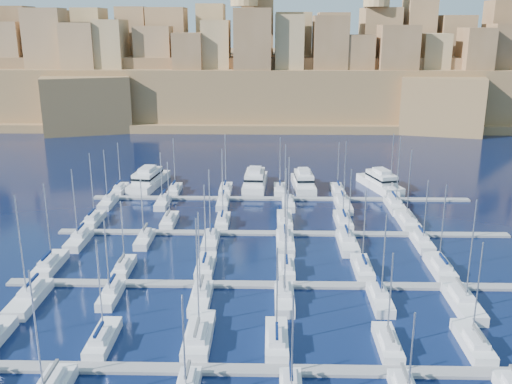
{
  "coord_description": "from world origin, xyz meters",
  "views": [
    {
      "loc": [
        -2.63,
        -90.07,
        37.82
      ],
      "look_at": [
        -4.84,
        6.0,
        9.41
      ],
      "focal_mm": 40.0,
      "sensor_mm": 36.0,
      "label": 1
    }
  ],
  "objects_px": {
    "motor_yacht_c": "(303,182)",
    "motor_yacht_d": "(380,182)",
    "sailboat_4": "(388,344)",
    "sailboat_2": "(199,336)",
    "motor_yacht_b": "(255,181)",
    "motor_yacht_a": "(148,180)"
  },
  "relations": [
    {
      "from": "sailboat_2",
      "to": "motor_yacht_d",
      "type": "distance_m",
      "value": 77.37
    },
    {
      "from": "sailboat_2",
      "to": "sailboat_4",
      "type": "relative_size",
      "value": 1.29
    },
    {
      "from": "sailboat_4",
      "to": "motor_yacht_a",
      "type": "xyz_separation_m",
      "value": [
        -43.57,
        70.87,
        1.0
      ]
    },
    {
      "from": "sailboat_2",
      "to": "motor_yacht_a",
      "type": "height_order",
      "value": "sailboat_2"
    },
    {
      "from": "motor_yacht_a",
      "to": "motor_yacht_d",
      "type": "xyz_separation_m",
      "value": [
        55.62,
        -0.77,
        0.0
      ]
    },
    {
      "from": "sailboat_2",
      "to": "motor_yacht_b",
      "type": "xyz_separation_m",
      "value": [
        5.26,
        69.34,
        0.95
      ]
    },
    {
      "from": "motor_yacht_c",
      "to": "motor_yacht_d",
      "type": "height_order",
      "value": "same"
    },
    {
      "from": "sailboat_2",
      "to": "motor_yacht_a",
      "type": "xyz_separation_m",
      "value": [
        -20.51,
        69.72,
        0.95
      ]
    },
    {
      "from": "motor_yacht_d",
      "to": "sailboat_4",
      "type": "bearing_deg",
      "value": -99.76
    },
    {
      "from": "motor_yacht_a",
      "to": "motor_yacht_b",
      "type": "height_order",
      "value": "same"
    },
    {
      "from": "motor_yacht_b",
      "to": "motor_yacht_d",
      "type": "height_order",
      "value": "same"
    },
    {
      "from": "sailboat_4",
      "to": "motor_yacht_a",
      "type": "height_order",
      "value": "sailboat_4"
    },
    {
      "from": "motor_yacht_a",
      "to": "motor_yacht_c",
      "type": "distance_m",
      "value": 37.35
    },
    {
      "from": "sailboat_2",
      "to": "motor_yacht_d",
      "type": "bearing_deg",
      "value": 63.01
    },
    {
      "from": "motor_yacht_a",
      "to": "motor_yacht_d",
      "type": "relative_size",
      "value": 1.09
    },
    {
      "from": "motor_yacht_b",
      "to": "motor_yacht_a",
      "type": "bearing_deg",
      "value": 179.16
    },
    {
      "from": "sailboat_2",
      "to": "motor_yacht_b",
      "type": "relative_size",
      "value": 0.95
    },
    {
      "from": "sailboat_4",
      "to": "motor_yacht_d",
      "type": "relative_size",
      "value": 0.76
    },
    {
      "from": "sailboat_4",
      "to": "motor_yacht_d",
      "type": "height_order",
      "value": "sailboat_4"
    },
    {
      "from": "motor_yacht_d",
      "to": "motor_yacht_c",
      "type": "bearing_deg",
      "value": -178.58
    },
    {
      "from": "sailboat_2",
      "to": "sailboat_4",
      "type": "bearing_deg",
      "value": -2.87
    },
    {
      "from": "motor_yacht_d",
      "to": "motor_yacht_b",
      "type": "bearing_deg",
      "value": 179.25
    }
  ]
}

